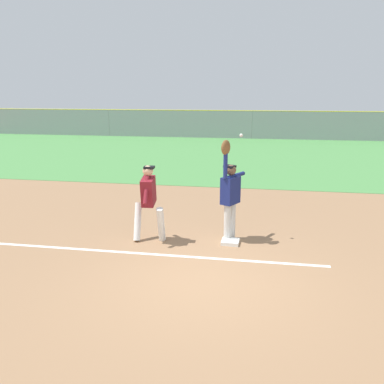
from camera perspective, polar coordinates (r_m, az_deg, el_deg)
The scene contains 11 objects.
ground_plane at distance 7.45m, azimuth 1.90°, elevation -12.12°, with size 72.52×72.52×0.00m, color #936D4C.
outfield_grass at distance 21.90m, azimuth 7.52°, elevation 5.17°, with size 42.53×15.60×0.01m, color #4C8C47.
chalk_foul_line at distance 9.48m, azimuth -20.20°, elevation -7.15°, with size 12.00×0.10×0.01m, color white.
first_base at distance 9.11m, azimuth 5.37°, elevation -6.93°, with size 0.38×0.38×0.08m, color white.
fielder at distance 9.01m, azimuth 5.31°, elevation 0.03°, with size 0.52×0.84×2.28m.
runner at distance 8.98m, azimuth -6.08°, elevation -0.85°, with size 0.75×0.85×1.72m.
baseball at distance 8.94m, azimuth 6.88°, elevation 7.86°, with size 0.07×0.07×0.07m, color white.
outfield_fence at distance 29.54m, azimuth 8.31°, elevation 9.29°, with size 42.61×0.08×1.99m.
parked_car_blue at distance 33.79m, azimuth -4.59°, elevation 9.40°, with size 4.45×2.21×1.25m.
parked_car_black at distance 32.57m, azimuth 6.71°, elevation 9.19°, with size 4.43×2.18×1.25m.
parked_car_white at distance 32.90m, azimuth 17.14°, elevation 8.72°, with size 4.49×2.30×1.25m.
Camera 1 is at (0.93, -6.64, 3.26)m, focal length 38.21 mm.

